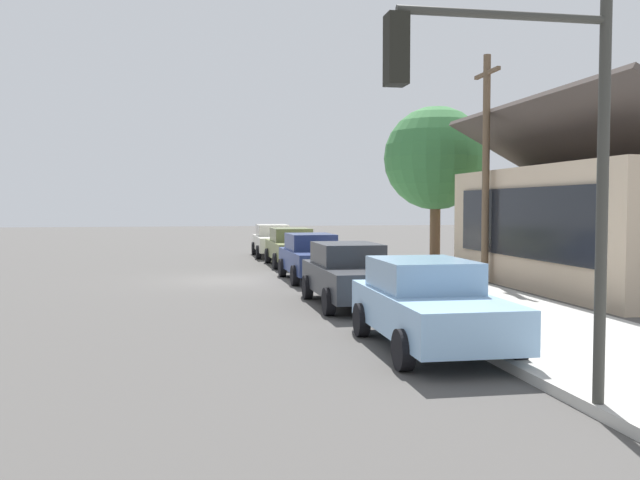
% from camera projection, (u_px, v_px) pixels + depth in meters
% --- Properties ---
extents(ground_plane, '(120.00, 120.00, 0.00)m').
position_uv_depth(ground_plane, '(232.00, 280.00, 23.67)').
color(ground_plane, '#4C4947').
extents(sidewalk_curb, '(60.00, 4.20, 0.16)m').
position_uv_depth(sidewalk_curb, '(389.00, 275.00, 24.67)').
color(sidewalk_curb, '#B2AFA8').
rests_on(sidewalk_curb, ground).
extents(car_ivory, '(4.84, 1.98, 1.59)m').
position_uv_depth(car_ivory, '(273.00, 240.00, 34.45)').
color(car_ivory, silver).
rests_on(car_ivory, ground).
extents(car_olive, '(4.79, 2.02, 1.59)m').
position_uv_depth(car_olive, '(292.00, 247.00, 29.27)').
color(car_olive, olive).
rests_on(car_olive, ground).
extents(car_navy, '(4.46, 2.00, 1.59)m').
position_uv_depth(car_navy, '(312.00, 257.00, 23.58)').
color(car_navy, navy).
rests_on(car_navy, ground).
extents(car_charcoal, '(4.63, 2.03, 1.59)m').
position_uv_depth(car_charcoal, '(350.00, 274.00, 17.73)').
color(car_charcoal, '#2D3035').
rests_on(car_charcoal, ground).
extents(car_skyblue, '(4.61, 2.10, 1.59)m').
position_uv_depth(car_skyblue, '(428.00, 304.00, 12.37)').
color(car_skyblue, '#8CB7E0').
rests_on(car_skyblue, ground).
extents(storefront_building, '(11.16, 7.39, 5.76)m').
position_uv_depth(storefront_building, '(624.00, 223.00, 21.50)').
color(storefront_building, '#CCB293').
rests_on(storefront_building, ground).
extents(shade_tree, '(4.34, 4.34, 6.73)m').
position_uv_depth(shade_tree, '(436.00, 159.00, 28.85)').
color(shade_tree, brown).
rests_on(shade_tree, ground).
extents(traffic_light_main, '(0.37, 2.79, 5.20)m').
position_uv_depth(traffic_light_main, '(522.00, 129.00, 8.08)').
color(traffic_light_main, '#383833').
rests_on(traffic_light_main, ground).
extents(utility_pole_wooden, '(1.80, 0.24, 7.50)m').
position_uv_depth(utility_pole_wooden, '(486.00, 164.00, 22.59)').
color(utility_pole_wooden, brown).
rests_on(utility_pole_wooden, ground).
extents(fire_hydrant_red, '(0.22, 0.22, 0.71)m').
position_uv_depth(fire_hydrant_red, '(319.00, 252.00, 30.67)').
color(fire_hydrant_red, red).
rests_on(fire_hydrant_red, sidewalk_curb).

